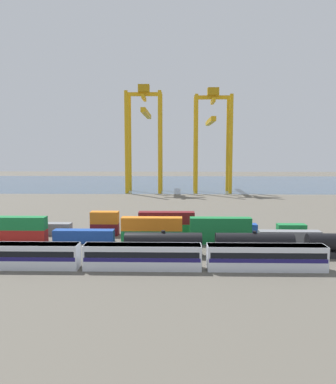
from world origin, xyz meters
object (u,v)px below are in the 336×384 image
object	(u,v)px
freight_tank_row	(300,245)
gantry_crane_west	(145,127)
shipping_container_13	(229,230)
passenger_train	(143,255)
shipping_container_8	(44,229)
gantry_crane_central	(212,130)

from	to	relation	value
freight_tank_row	gantry_crane_west	xyz separation A→B (m)	(-35.83, 105.69, 26.42)
freight_tank_row	shipping_container_13	size ratio (longest dim) A/B	5.05
passenger_train	shipping_container_8	distance (m)	33.70
shipping_container_8	shipping_container_13	xyz separation A→B (m)	(40.47, 0.00, 0.00)
freight_tank_row	shipping_container_8	world-z (taller)	freight_tank_row
shipping_container_13	gantry_crane_west	bearing A→B (deg)	105.98
shipping_container_8	shipping_container_13	size ratio (longest dim) A/B	1.00
shipping_container_13	gantry_crane_west	size ratio (longest dim) A/B	0.26
freight_tank_row	gantry_crane_central	size ratio (longest dim) A/B	1.36
passenger_train	gantry_crane_central	size ratio (longest dim) A/B	1.26
passenger_train	shipping_container_13	distance (m)	28.97
freight_tank_row	shipping_container_13	world-z (taller)	freight_tank_row
gantry_crane_west	gantry_crane_central	bearing A→B (deg)	-0.81
gantry_crane_west	shipping_container_13	bearing A→B (deg)	-74.02
shipping_container_8	gantry_crane_west	xyz separation A→B (m)	(14.84, 89.48, 27.27)
gantry_crane_west	gantry_crane_central	world-z (taller)	gantry_crane_west
freight_tank_row	shipping_container_13	distance (m)	19.18
shipping_container_13	gantry_crane_central	distance (m)	92.80
freight_tank_row	shipping_container_8	xyz separation A→B (m)	(-50.67, 16.21, -0.85)
passenger_train	gantry_crane_central	world-z (taller)	gantry_crane_central
passenger_train	gantry_crane_west	xyz separation A→B (m)	(-9.05, 113.23, 26.42)
shipping_container_8	gantry_crane_west	world-z (taller)	gantry_crane_west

